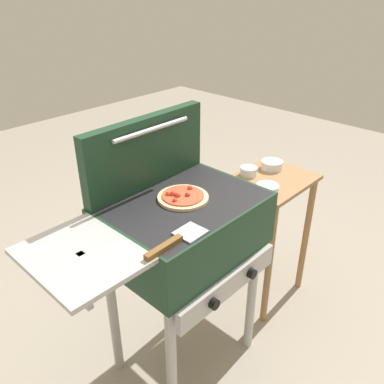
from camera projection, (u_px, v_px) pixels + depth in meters
name	position (u px, v px, depth m)	size (l,w,h in m)	color
ground_plane	(185.00, 354.00, 2.04)	(8.00, 8.00, 0.00)	gray
grill	(182.00, 232.00, 1.66)	(0.96, 0.53, 0.90)	#193823
grill_lid_open	(146.00, 152.00, 1.67)	(0.63, 0.09, 0.30)	#193823
pizza_pepperoni	(183.00, 197.00, 1.62)	(0.21, 0.21, 0.04)	beige
spatula	(175.00, 241.00, 1.35)	(0.26, 0.09, 0.02)	#B7BABF
prep_table	(268.00, 214.00, 2.20)	(0.44, 0.36, 0.76)	olive
topping_bowl_near	(267.00, 189.00, 1.94)	(0.11, 0.11, 0.04)	silver
topping_bowl_far	(272.00, 165.00, 2.19)	(0.12, 0.12, 0.04)	silver
topping_bowl_middle	(249.00, 171.00, 2.12)	(0.09, 0.09, 0.04)	silver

